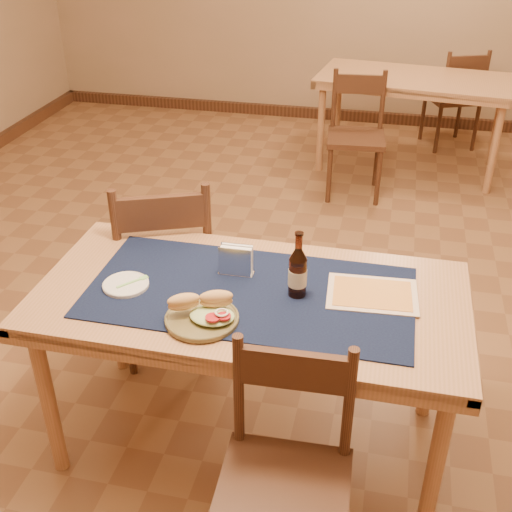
% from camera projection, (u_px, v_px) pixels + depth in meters
% --- Properties ---
extents(room, '(6.04, 7.04, 2.84)m').
position_uv_depth(room, '(292.00, 63.00, 2.72)').
color(room, brown).
rests_on(room, ground).
extents(main_table, '(1.60, 0.80, 0.75)m').
position_uv_depth(main_table, '(250.00, 311.00, 2.42)').
color(main_table, '#A8734F').
rests_on(main_table, ground).
extents(placemat, '(1.20, 0.60, 0.01)m').
position_uv_depth(placemat, '(250.00, 292.00, 2.38)').
color(placemat, '#0E1934').
rests_on(placemat, main_table).
extents(baseboard, '(6.00, 7.00, 0.10)m').
position_uv_depth(baseboard, '(285.00, 320.00, 3.41)').
color(baseboard, '#472919').
rests_on(baseboard, ground).
extents(back_table, '(1.55, 0.91, 0.75)m').
position_uv_depth(back_table, '(415.00, 87.00, 4.98)').
color(back_table, '#A8734F').
rests_on(back_table, ground).
extents(chair_main_far, '(0.59, 0.59, 0.98)m').
position_uv_depth(chair_main_far, '(165.00, 264.00, 3.02)').
color(chair_main_far, '#472919').
rests_on(chair_main_far, ground).
extents(chair_main_near, '(0.42, 0.42, 0.89)m').
position_uv_depth(chair_main_near, '(285.00, 478.00, 2.00)').
color(chair_main_near, '#472919').
rests_on(chair_main_near, ground).
extents(chair_back_near, '(0.45, 0.45, 0.89)m').
position_uv_depth(chair_back_near, '(356.00, 133.00, 4.68)').
color(chair_back_near, '#472919').
rests_on(chair_back_near, ground).
extents(chair_back_far, '(0.52, 0.52, 0.87)m').
position_uv_depth(chair_back_far, '(455.00, 97.00, 5.50)').
color(chair_back_far, '#472919').
rests_on(chair_back_far, ground).
extents(sandwich_plate, '(0.26, 0.26, 0.10)m').
position_uv_depth(sandwich_plate, '(204.00, 314.00, 2.21)').
color(sandwich_plate, brown).
rests_on(sandwich_plate, placemat).
extents(side_plate, '(0.17, 0.17, 0.01)m').
position_uv_depth(side_plate, '(126.00, 284.00, 2.40)').
color(side_plate, silver).
rests_on(side_plate, placemat).
extents(fork, '(0.10, 0.11, 0.00)m').
position_uv_depth(fork, '(135.00, 281.00, 2.41)').
color(fork, '#8AD575').
rests_on(fork, side_plate).
extents(beer_bottle, '(0.07, 0.07, 0.26)m').
position_uv_depth(beer_bottle, '(298.00, 272.00, 2.31)').
color(beer_bottle, '#41190B').
rests_on(beer_bottle, placemat).
extents(napkin_holder, '(0.14, 0.05, 0.12)m').
position_uv_depth(napkin_holder, '(236.00, 261.00, 2.45)').
color(napkin_holder, silver).
rests_on(napkin_holder, placemat).
extents(menu_card, '(0.34, 0.26, 0.01)m').
position_uv_depth(menu_card, '(372.00, 294.00, 2.36)').
color(menu_card, beige).
rests_on(menu_card, placemat).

